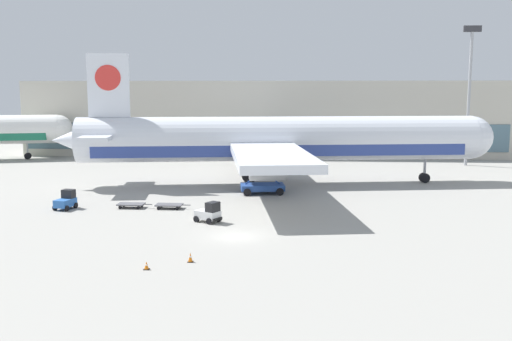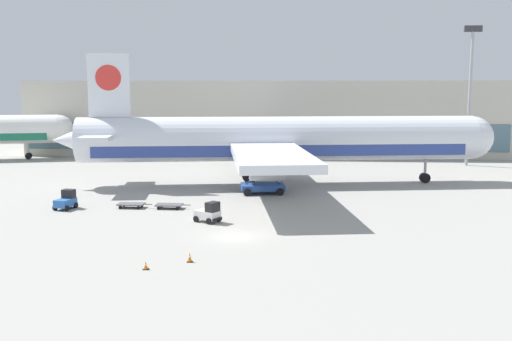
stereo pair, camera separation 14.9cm
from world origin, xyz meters
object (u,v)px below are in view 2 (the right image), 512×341
at_px(baggage_dolly_lead, 131,204).
at_px(baggage_dolly_second, 169,205).
at_px(baggage_tug_mid, 209,213).
at_px(scissor_lift_loader, 263,177).
at_px(airplane_main, 274,141).
at_px(traffic_cone_far, 190,257).
at_px(baggage_tug_foreground, 66,201).
at_px(traffic_cone_near, 146,265).
at_px(light_mast, 470,85).

xyz_separation_m(baggage_dolly_lead, baggage_dolly_second, (4.14, -0.07, 0.00)).
xyz_separation_m(baggage_tug_mid, baggage_dolly_lead, (-9.27, 5.87, -0.49)).
distance_m(scissor_lift_loader, baggage_dolly_lead, 16.53).
bearing_deg(airplane_main, baggage_dolly_lead, -141.19).
bearing_deg(traffic_cone_far, baggage_tug_foreground, 133.31).
height_order(airplane_main, baggage_tug_foreground, airplane_main).
relative_size(baggage_tug_mid, traffic_cone_near, 4.82).
bearing_deg(baggage_dolly_second, scissor_lift_loader, 46.31).
distance_m(airplane_main, traffic_cone_far, 35.17).
xyz_separation_m(light_mast, airplane_main, (-31.03, -21.49, -7.30)).
relative_size(scissor_lift_loader, baggage_dolly_lead, 1.51).
xyz_separation_m(baggage_dolly_second, traffic_cone_near, (2.90, -20.33, -0.10)).
height_order(light_mast, baggage_dolly_second, light_mast).
height_order(baggage_tug_foreground, traffic_cone_near, baggage_tug_foreground).
bearing_deg(baggage_tug_mid, light_mast, 81.74).
bearing_deg(scissor_lift_loader, baggage_tug_mid, -114.09).
distance_m(scissor_lift_loader, traffic_cone_near, 30.59).
bearing_deg(traffic_cone_near, traffic_cone_far, 34.93).
height_order(baggage_tug_foreground, baggage_dolly_second, baggage_tug_foreground).
height_order(scissor_lift_loader, baggage_tug_mid, scissor_lift_loader).
bearing_deg(baggage_tug_foreground, baggage_tug_mid, -94.76).
distance_m(light_mast, baggage_tug_mid, 57.84).
distance_m(light_mast, traffic_cone_far, 67.60).
relative_size(airplane_main, baggage_tug_foreground, 21.51).
distance_m(baggage_dolly_lead, traffic_cone_far, 20.91).
relative_size(light_mast, baggage_tug_mid, 8.03).
distance_m(baggage_tug_mid, baggage_dolly_lead, 10.98).
bearing_deg(baggage_tug_mid, baggage_tug_foreground, -165.39).
bearing_deg(traffic_cone_near, baggage_dolly_lead, 109.05).
relative_size(scissor_lift_loader, baggage_tug_mid, 1.99).
relative_size(light_mast, baggage_tug_foreground, 8.41).
bearing_deg(scissor_lift_loader, baggage_tug_foreground, -161.49).
height_order(airplane_main, traffic_cone_far, airplane_main).
xyz_separation_m(scissor_lift_loader, baggage_dolly_second, (-9.33, -9.54, -1.57)).
distance_m(airplane_main, baggage_tug_mid, 22.99).
relative_size(baggage_dolly_lead, traffic_cone_near, 6.34).
bearing_deg(baggage_tug_foreground, traffic_cone_near, -132.38).
bearing_deg(light_mast, traffic_cone_far, -122.62).
bearing_deg(baggage_tug_mid, baggage_dolly_lead, 179.39).
distance_m(baggage_tug_foreground, traffic_cone_near, 23.83).
height_order(light_mast, baggage_dolly_lead, light_mast).
relative_size(baggage_tug_foreground, baggage_tug_mid, 0.95).
height_order(baggage_tug_mid, traffic_cone_near, baggage_tug_mid).
bearing_deg(baggage_dolly_second, traffic_cone_near, -81.20).
relative_size(baggage_tug_mid, traffic_cone_far, 3.90).
bearing_deg(airplane_main, traffic_cone_near, -110.47).
height_order(airplane_main, baggage_tug_mid, airplane_main).
height_order(baggage_dolly_lead, traffic_cone_near, traffic_cone_near).
distance_m(baggage_tug_foreground, baggage_tug_mid, 16.72).
bearing_deg(scissor_lift_loader, baggage_dolly_lead, -153.69).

